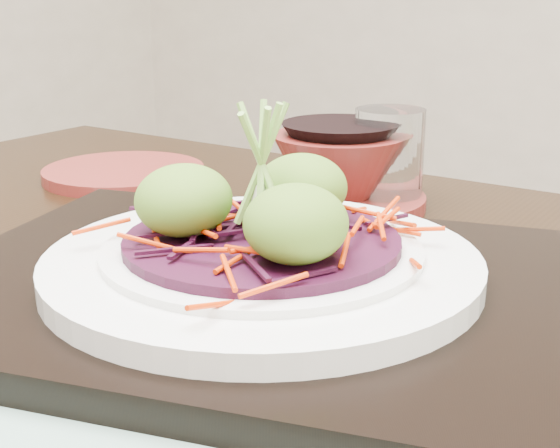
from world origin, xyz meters
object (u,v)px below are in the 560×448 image
Objects in this scene: white_plate at (262,262)px; water_glass at (389,158)px; dining_table at (244,416)px; terracotta_side_plate at (124,173)px; serving_tray at (262,290)px; terracotta_bowl_set at (338,175)px.

white_plate is 3.01× the size of water_glass.
terracotta_side_plate reaches higher than dining_table.
serving_tray is at bearing -30.20° from terracotta_side_plate.
water_glass reaches higher than white_plate.
white_plate is (0.03, -0.02, 0.13)m from dining_table.
white_plate is (0.00, -0.00, 0.02)m from serving_tray.
water_glass reaches higher than terracotta_side_plate.
dining_table is 6.65× the size of terracotta_bowl_set.
dining_table is at bearing -30.40° from terracotta_side_plate.
terracotta_side_plate is at bearing 149.80° from white_plate.
white_plate is at bearing -78.93° from water_glass.
water_glass is at bearing 38.67° from terracotta_bowl_set.
water_glass reaches higher than terracotta_bowl_set.
terracotta_side_plate is at bearing -170.52° from terracotta_bowl_set.
water_glass is 0.05m from terracotta_bowl_set.
white_plate reaches higher than serving_tray.
water_glass is (-0.05, 0.27, 0.01)m from white_plate.
serving_tray reaches higher than dining_table.
serving_tray is 0.40m from terracotta_side_plate.
dining_table is 0.27m from terracotta_bowl_set.
terracotta_bowl_set is at bearing 9.48° from terracotta_side_plate.
terracotta_bowl_set is at bearing 110.60° from white_plate.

